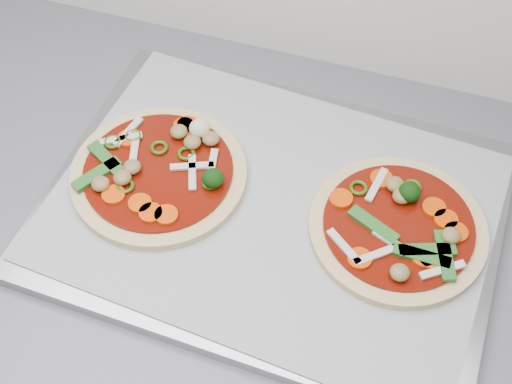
% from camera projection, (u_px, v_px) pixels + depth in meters
% --- Properties ---
extents(baking_tray, '(0.49, 0.37, 0.02)m').
position_uv_depth(baking_tray, '(272.00, 211.00, 0.77)').
color(baking_tray, gray).
rests_on(baking_tray, countertop).
extents(parchment, '(0.49, 0.37, 0.00)m').
position_uv_depth(parchment, '(272.00, 206.00, 0.77)').
color(parchment, '#97989D').
rests_on(parchment, baking_tray).
extents(pizza_left, '(0.25, 0.25, 0.03)m').
position_uv_depth(pizza_left, '(160.00, 171.00, 0.78)').
color(pizza_left, '#D7B278').
rests_on(pizza_left, parchment).
extents(pizza_right, '(0.23, 0.23, 0.03)m').
position_uv_depth(pizza_right, '(399.00, 227.00, 0.74)').
color(pizza_right, '#D7B278').
rests_on(pizza_right, parchment).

